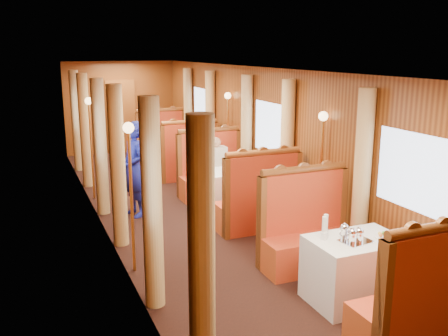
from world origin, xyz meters
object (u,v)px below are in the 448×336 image
banquette_far_aft (163,144)px  rose_vase_mid (234,160)px  banquette_mid_aft (212,175)px  banquette_mid_fwd (258,204)px  tea_tray (356,241)px  banquette_near_fwd (422,308)px  banquette_near_aft (308,236)px  table_far (174,154)px  teapot_left (352,238)px  fruit_plate (385,236)px  steward (134,169)px  table_mid (232,191)px  table_near (355,270)px  teapot_right (359,237)px  banquette_far_fwd (188,160)px  teapot_back (344,233)px  rose_vase_far (175,131)px  passenger (216,162)px

banquette_far_aft → rose_vase_mid: 4.53m
banquette_mid_aft → banquette_mid_fwd: bearing=-90.0°
tea_tray → banquette_mid_aft: bearing=89.1°
banquette_near_fwd → banquette_near_aft: size_ratio=1.00×
table_far → teapot_left: (-0.15, -7.10, 0.44)m
banquette_mid_fwd → fruit_plate: 2.62m
table_far → steward: 3.49m
table_mid → steward: steward is taller
banquette_near_aft → teapot_left: 1.19m
tea_tray → steward: (-1.56, 4.02, 0.06)m
table_near → banquette_mid_aft: size_ratio=0.78×
table_far → teapot_right: (-0.06, -7.10, 0.44)m
table_mid → table_far: same height
table_mid → tea_tray: 3.59m
banquette_mid_fwd → fruit_plate: banquette_mid_fwd is taller
banquette_far_fwd → fruit_plate: (0.30, -6.07, 0.35)m
banquette_mid_fwd → rose_vase_mid: (0.04, 1.03, 0.50)m
banquette_mid_fwd → table_far: 4.51m
table_near → tea_tray: (-0.07, -0.07, 0.38)m
table_near → fruit_plate: 0.50m
teapot_back → teapot_left: bearing=-114.2°
banquette_far_fwd → table_mid: bearing=-90.0°
banquette_near_fwd → banquette_far_aft: same height
table_near → banquette_far_fwd: size_ratio=0.78×
banquette_far_aft → teapot_back: banquette_far_aft is taller
banquette_far_aft → teapot_back: 7.97m
table_near → tea_tray: size_ratio=3.09×
table_near → rose_vase_far: size_ratio=2.92×
banquette_near_aft → teapot_right: bearing=-93.0°
banquette_far_fwd → teapot_back: (-0.14, -5.93, 0.39)m
tea_tray → rose_vase_far: rose_vase_far is taller
table_far → tea_tray: (-0.07, -7.07, 0.38)m
table_far → teapot_back: 6.96m
table_mid → rose_vase_mid: bearing=22.2°
table_mid → banquette_far_fwd: size_ratio=0.78×
table_near → passenger: passenger is taller
banquette_far_aft → tea_tray: size_ratio=3.94×
teapot_right → banquette_far_fwd: bearing=66.5°
banquette_mid_fwd → banquette_near_aft: bearing=-90.0°
passenger → teapot_left: bearing=-91.9°
banquette_far_aft → fruit_plate: bearing=-87.9°
banquette_near_fwd → banquette_far_fwd: bearing=90.0°
banquette_mid_aft → steward: size_ratio=0.82×
table_far → tea_tray: size_ratio=3.09×
table_near → banquette_far_aft: banquette_far_aft is taller
banquette_far_fwd → fruit_plate: bearing=-87.1°
table_far → teapot_left: bearing=-91.2°
table_near → teapot_left: teapot_left is taller
table_mid → tea_tray: tea_tray is taller
fruit_plate → banquette_mid_aft: bearing=93.8°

